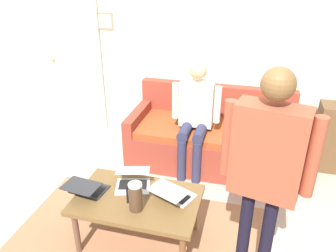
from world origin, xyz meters
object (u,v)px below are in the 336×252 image
at_px(coffee_table, 137,203).
at_px(laptop_center, 173,193).
at_px(person_standing, 266,163).
at_px(laptop_left, 133,181).
at_px(side_shelf, 334,138).
at_px(couch, 211,139).
at_px(french_press, 136,197).
at_px(person_seated, 195,113).
at_px(interior_door, 74,59).
at_px(laptop_right, 87,188).

xyz_separation_m(coffee_table, laptop_center, (-0.29, -0.08, 0.09)).
bearing_deg(person_standing, laptop_left, -19.81).
xyz_separation_m(laptop_left, side_shelf, (-1.92, -1.55, -0.11)).
distance_m(couch, french_press, 1.70).
xyz_separation_m(coffee_table, person_seated, (-0.25, -1.28, 0.32)).
bearing_deg(person_seated, french_press, 81.77).
bearing_deg(interior_door, person_seated, 159.21).
height_order(couch, french_press, couch).
bearing_deg(interior_door, person_standing, 139.56).
bearing_deg(french_press, laptop_center, -138.93).
distance_m(coffee_table, side_shelf, 2.50).
bearing_deg(side_shelf, french_press, 46.00).
height_order(interior_door, laptop_right, interior_door).
distance_m(laptop_right, french_press, 0.50).
height_order(couch, person_standing, person_standing).
distance_m(couch, laptop_right, 1.77).
bearing_deg(interior_door, side_shelf, 175.48).
distance_m(french_press, person_standing, 1.07).
distance_m(laptop_right, side_shelf, 2.86).
height_order(interior_door, person_standing, interior_door).
bearing_deg(couch, interior_door, -13.31).
relative_size(french_press, side_shelf, 0.34).
bearing_deg(side_shelf, laptop_center, 46.73).
distance_m(interior_door, side_shelf, 3.51).
distance_m(person_standing, person_seated, 1.71).
bearing_deg(laptop_right, person_seated, -117.57).
bearing_deg(interior_door, french_press, 128.05).
distance_m(interior_door, person_standing, 3.40).
bearing_deg(couch, french_press, 77.21).
bearing_deg(person_seated, side_shelf, -164.61).
relative_size(laptop_right, french_press, 1.27).
bearing_deg(laptop_left, person_standing, 160.19).
xyz_separation_m(interior_door, french_press, (-1.66, 2.12, -0.44)).
bearing_deg(french_press, interior_door, -51.95).
bearing_deg(couch, laptop_left, 69.29).
distance_m(laptop_center, side_shelf, 2.24).
height_order(side_shelf, person_seated, person_seated).
xyz_separation_m(laptop_left, french_press, (-0.14, 0.30, 0.08)).
distance_m(laptop_center, person_standing, 0.95).
xyz_separation_m(laptop_center, side_shelf, (-1.53, -1.63, -0.10)).
bearing_deg(interior_door, coffee_table, 129.18).
height_order(couch, coffee_table, couch).
xyz_separation_m(couch, laptop_center, (0.12, 1.42, 0.20)).
bearing_deg(person_seated, laptop_right, 62.43).
height_order(laptop_center, laptop_right, laptop_right).
relative_size(couch, laptop_center, 4.78).
bearing_deg(laptop_center, couch, -94.88).
xyz_separation_m(laptop_right, person_seated, (-0.69, -1.31, 0.22)).
bearing_deg(person_seated, laptop_center, 92.23).
bearing_deg(coffee_table, couch, -105.35).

